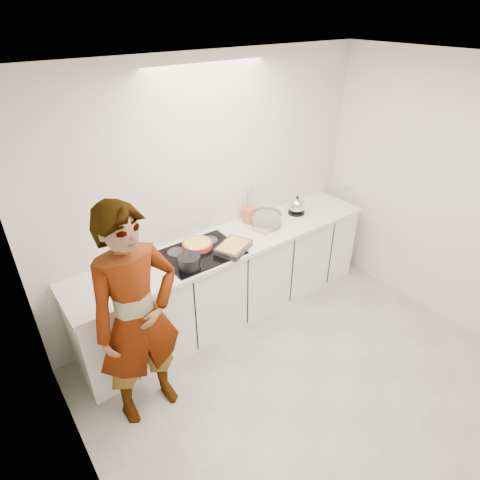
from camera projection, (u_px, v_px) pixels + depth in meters
floor at (316, 390)px, 3.52m from camera, size 3.60×3.20×0.00m
ceiling at (361, 73)px, 2.19m from camera, size 3.60×3.20×0.00m
wall_back at (211, 194)px, 3.96m from camera, size 3.60×0.00×2.60m
wall_left at (79, 395)px, 1.93m from camera, size 0.00×3.20×2.60m
wall_right at (461, 203)px, 3.80m from camera, size 0.02×3.20×2.60m
base_cabinets at (231, 280)px, 4.18m from camera, size 3.20×0.58×0.87m
countertop at (230, 243)px, 3.95m from camera, size 3.24×0.64×0.04m
hob at (201, 253)px, 3.74m from camera, size 0.72×0.54×0.01m
tart_dish at (197, 244)px, 3.81m from camera, size 0.36×0.36×0.05m
saucepan at (189, 262)px, 3.50m from camera, size 0.25×0.25×0.19m
baking_dish at (233, 247)px, 3.75m from camera, size 0.40×0.36×0.06m
mixing_bowl at (266, 220)px, 4.19m from camera, size 0.40×0.40×0.14m
tea_towel at (266, 228)px, 4.13m from camera, size 0.26×0.22×0.04m
kettle at (297, 206)px, 4.41m from camera, size 0.19×0.19×0.21m
utensil_crock at (249, 215)px, 4.25m from camera, size 0.16×0.16×0.17m
cook at (137, 319)px, 2.94m from camera, size 0.70×0.48×1.87m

